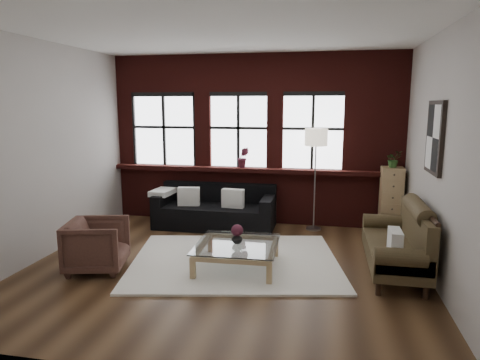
% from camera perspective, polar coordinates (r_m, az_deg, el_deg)
% --- Properties ---
extents(floor, '(5.50, 5.50, 0.00)m').
position_cam_1_polar(floor, '(6.18, -2.05, -11.49)').
color(floor, '#3D2716').
rests_on(floor, ground).
extents(ceiling, '(5.50, 5.50, 0.00)m').
position_cam_1_polar(ceiling, '(5.83, -2.26, 19.23)').
color(ceiling, white).
rests_on(ceiling, ground).
extents(wall_back, '(5.50, 0.00, 5.50)m').
position_cam_1_polar(wall_back, '(8.23, 1.94, 5.39)').
color(wall_back, '#B3ADA7').
rests_on(wall_back, ground).
extents(wall_front, '(5.50, 0.00, 5.50)m').
position_cam_1_polar(wall_front, '(3.44, -11.92, -1.43)').
color(wall_front, '#B3ADA7').
rests_on(wall_front, ground).
extents(wall_left, '(0.00, 5.00, 5.00)m').
position_cam_1_polar(wall_left, '(6.96, -24.77, 3.61)').
color(wall_left, '#B3ADA7').
rests_on(wall_left, ground).
extents(wall_right, '(0.00, 5.00, 5.00)m').
position_cam_1_polar(wall_right, '(5.80, 25.31, 2.45)').
color(wall_right, '#B3ADA7').
rests_on(wall_right, ground).
extents(brick_backwall, '(5.50, 0.12, 3.20)m').
position_cam_1_polar(brick_backwall, '(8.17, 1.87, 5.35)').
color(brick_backwall, '#461310').
rests_on(brick_backwall, floor).
extents(sill_ledge, '(5.50, 0.30, 0.08)m').
position_cam_1_polar(sill_ledge, '(8.15, 1.74, 1.38)').
color(sill_ledge, '#461310').
rests_on(sill_ledge, brick_backwall).
extents(window_left, '(1.38, 0.10, 1.50)m').
position_cam_1_polar(window_left, '(8.65, -10.03, 6.47)').
color(window_left, black).
rests_on(window_left, brick_backwall).
extents(window_mid, '(1.38, 0.10, 1.50)m').
position_cam_1_polar(window_mid, '(8.23, -0.19, 6.44)').
color(window_mid, black).
rests_on(window_mid, brick_backwall).
extents(window_right, '(1.38, 0.10, 1.50)m').
position_cam_1_polar(window_right, '(8.06, 9.67, 6.22)').
color(window_right, black).
rests_on(window_right, brick_backwall).
extents(wall_poster, '(0.05, 0.74, 0.94)m').
position_cam_1_polar(wall_poster, '(6.06, 24.55, 5.18)').
color(wall_poster, black).
rests_on(wall_poster, wall_right).
extents(shag_rug, '(3.35, 2.85, 0.03)m').
position_cam_1_polar(shag_rug, '(6.36, -0.66, -10.71)').
color(shag_rug, white).
rests_on(shag_rug, floor).
extents(dark_sofa, '(2.20, 0.89, 0.80)m').
position_cam_1_polar(dark_sofa, '(7.97, -3.37, -3.53)').
color(dark_sofa, black).
rests_on(dark_sofa, floor).
extents(pillow_a, '(0.42, 0.21, 0.34)m').
position_cam_1_polar(pillow_a, '(7.97, -6.85, -2.19)').
color(pillow_a, silver).
rests_on(pillow_a, dark_sofa).
extents(pillow_b, '(0.41, 0.17, 0.34)m').
position_cam_1_polar(pillow_b, '(7.75, -0.95, -2.46)').
color(pillow_b, silver).
rests_on(pillow_b, dark_sofa).
extents(vintage_settee, '(0.80, 1.79, 0.96)m').
position_cam_1_polar(vintage_settee, '(6.19, 19.89, -7.39)').
color(vintage_settee, '#3E321C').
rests_on(vintage_settee, floor).
extents(pillow_settee, '(0.14, 0.38, 0.34)m').
position_cam_1_polar(pillow_settee, '(5.63, 19.95, -7.96)').
color(pillow_settee, silver).
rests_on(pillow_settee, vintage_settee).
extents(armchair, '(0.94, 0.93, 0.71)m').
position_cam_1_polar(armchair, '(6.28, -18.52, -8.24)').
color(armchair, '#472B23').
rests_on(armchair, floor).
extents(coffee_table, '(1.16, 1.16, 0.38)m').
position_cam_1_polar(coffee_table, '(6.06, -0.38, -10.12)').
color(coffee_table, tan).
rests_on(coffee_table, shag_rug).
extents(vase, '(0.19, 0.19, 0.16)m').
position_cam_1_polar(vase, '(5.98, -0.38, -7.75)').
color(vase, '#B2B2B2').
rests_on(vase, coffee_table).
extents(flowers, '(0.17, 0.17, 0.17)m').
position_cam_1_polar(flowers, '(5.95, -0.38, -6.73)').
color(flowers, '#511B2C').
rests_on(flowers, vase).
extents(drawer_chest, '(0.37, 0.37, 1.19)m').
position_cam_1_polar(drawer_chest, '(7.96, 19.46, -2.66)').
color(drawer_chest, tan).
rests_on(drawer_chest, floor).
extents(potted_plant_top, '(0.33, 0.31, 0.29)m').
position_cam_1_polar(potted_plant_top, '(7.83, 19.78, 2.65)').
color(potted_plant_top, '#2D5923').
rests_on(potted_plant_top, drawer_chest).
extents(floor_lamp, '(0.40, 0.40, 2.00)m').
position_cam_1_polar(floor_lamp, '(7.81, 9.97, 0.54)').
color(floor_lamp, '#A5A5A8').
rests_on(floor_lamp, floor).
extents(sill_plant, '(0.24, 0.21, 0.39)m').
position_cam_1_polar(sill_plant, '(8.12, 0.43, 3.02)').
color(sill_plant, '#511B2C').
rests_on(sill_plant, sill_ledge).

